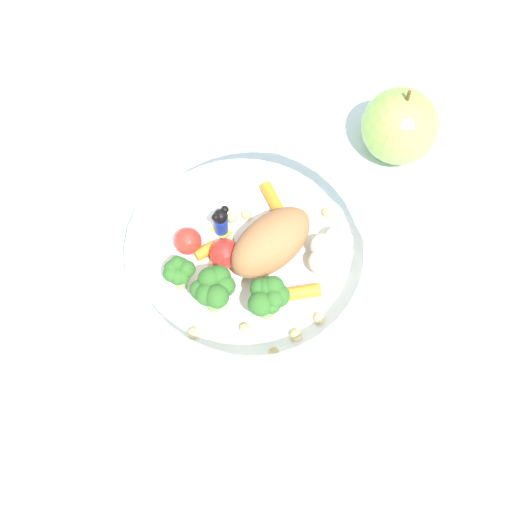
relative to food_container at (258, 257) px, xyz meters
name	(u,v)px	position (x,y,z in m)	size (l,w,h in m)	color
ground_plane	(245,270)	(0.00, 0.01, -0.03)	(2.40, 2.40, 0.00)	silver
food_container	(258,257)	(0.00, 0.00, 0.00)	(0.24, 0.24, 0.07)	white
loose_apple	(400,126)	(0.21, -0.05, 0.01)	(0.08, 0.08, 0.09)	#8CB74C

